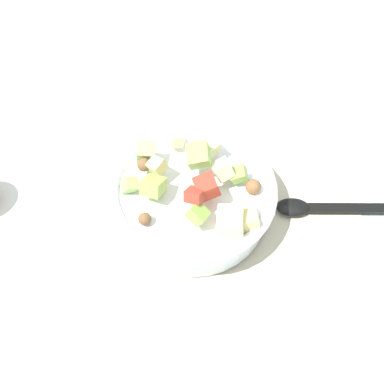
% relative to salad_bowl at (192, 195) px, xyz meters
% --- Properties ---
extents(ground_plane, '(2.40, 2.40, 0.00)m').
position_rel_salad_bowl_xyz_m(ground_plane, '(-0.00, 0.01, -0.05)').
color(ground_plane, silver).
extents(placemat, '(0.51, 0.36, 0.01)m').
position_rel_salad_bowl_xyz_m(placemat, '(-0.00, 0.01, -0.05)').
color(placemat, '#BCB299').
rests_on(placemat, ground_plane).
extents(salad_bowl, '(0.27, 0.27, 0.12)m').
position_rel_salad_bowl_xyz_m(salad_bowl, '(0.00, 0.00, 0.00)').
color(salad_bowl, white).
rests_on(salad_bowl, placemat).
extents(serving_spoon, '(0.23, 0.12, 0.01)m').
position_rel_salad_bowl_xyz_m(serving_spoon, '(0.20, -0.09, -0.04)').
color(serving_spoon, black).
rests_on(serving_spoon, placemat).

